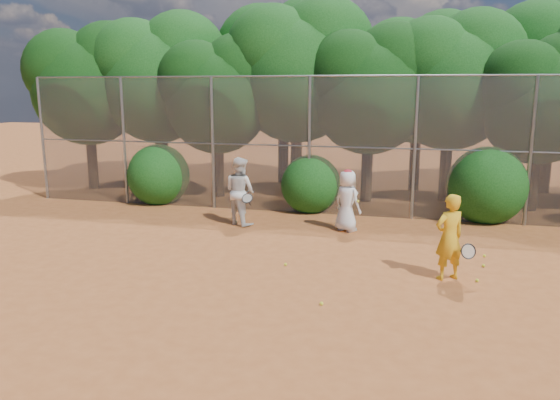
# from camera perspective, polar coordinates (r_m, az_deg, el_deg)

# --- Properties ---
(ground) EXTENTS (80.00, 80.00, 0.00)m
(ground) POSITION_cam_1_polar(r_m,az_deg,el_deg) (10.52, 1.99, -8.86)
(ground) COLOR #A55425
(ground) RESTS_ON ground
(fence_back) EXTENTS (20.05, 0.09, 4.03)m
(fence_back) POSITION_cam_1_polar(r_m,az_deg,el_deg) (15.86, 6.21, 5.72)
(fence_back) COLOR gray
(fence_back) RESTS_ON ground
(tree_0) EXTENTS (4.38, 3.81, 6.00)m
(tree_0) POSITION_cam_1_polar(r_m,az_deg,el_deg) (21.07, -19.36, 11.73)
(tree_0) COLOR black
(tree_0) RESTS_ON ground
(tree_1) EXTENTS (4.64, 4.03, 6.35)m
(tree_1) POSITION_cam_1_polar(r_m,az_deg,el_deg) (20.27, -12.53, 12.79)
(tree_1) COLOR black
(tree_1) RESTS_ON ground
(tree_2) EXTENTS (3.99, 3.47, 5.47)m
(tree_2) POSITION_cam_1_polar(r_m,az_deg,el_deg) (18.63, -6.43, 11.32)
(tree_2) COLOR black
(tree_2) RESTS_ON ground
(tree_3) EXTENTS (4.89, 4.26, 6.70)m
(tree_3) POSITION_cam_1_polar(r_m,az_deg,el_deg) (18.91, 1.98, 13.85)
(tree_3) COLOR black
(tree_3) RESTS_ON ground
(tree_4) EXTENTS (4.19, 3.64, 5.73)m
(tree_4) POSITION_cam_1_polar(r_m,az_deg,el_deg) (17.93, 9.52, 11.78)
(tree_4) COLOR black
(tree_4) RESTS_ON ground
(tree_5) EXTENTS (4.51, 3.92, 6.17)m
(tree_5) POSITION_cam_1_polar(r_m,az_deg,el_deg) (18.70, 17.61, 12.28)
(tree_5) COLOR black
(tree_5) RESTS_ON ground
(tree_6) EXTENTS (3.86, 3.36, 5.29)m
(tree_6) POSITION_cam_1_polar(r_m,az_deg,el_deg) (18.01, 25.72, 9.87)
(tree_6) COLOR black
(tree_6) RESTS_ON ground
(tree_9) EXTENTS (4.83, 4.20, 6.62)m
(tree_9) POSITION_cam_1_polar(r_m,az_deg,el_deg) (22.78, -12.22, 13.10)
(tree_9) COLOR black
(tree_9) RESTS_ON ground
(tree_10) EXTENTS (5.15, 4.48, 7.06)m
(tree_10) POSITION_cam_1_polar(r_m,az_deg,el_deg) (21.28, 0.57, 14.25)
(tree_10) COLOR black
(tree_10) RESTS_ON ground
(tree_11) EXTENTS (4.64, 4.03, 6.35)m
(tree_11) POSITION_cam_1_polar(r_m,az_deg,el_deg) (20.27, 14.49, 12.70)
(tree_11) COLOR black
(tree_11) RESTS_ON ground
(tree_12) EXTENTS (5.02, 4.37, 6.88)m
(tree_12) POSITION_cam_1_polar(r_m,az_deg,el_deg) (21.37, 27.00, 12.68)
(tree_12) COLOR black
(tree_12) RESTS_ON ground
(bush_0) EXTENTS (2.00, 2.00, 2.00)m
(bush_0) POSITION_cam_1_polar(r_m,az_deg,el_deg) (18.05, -12.57, 2.86)
(bush_0) COLOR #104211
(bush_0) RESTS_ON ground
(bush_1) EXTENTS (1.80, 1.80, 1.80)m
(bush_1) POSITION_cam_1_polar(r_m,az_deg,el_deg) (16.46, 3.23, 1.93)
(bush_1) COLOR #104211
(bush_1) RESTS_ON ground
(bush_2) EXTENTS (2.20, 2.20, 2.20)m
(bush_2) POSITION_cam_1_polar(r_m,az_deg,el_deg) (16.26, 20.82, 1.77)
(bush_2) COLOR #104211
(bush_2) RESTS_ON ground
(player_yellow) EXTENTS (0.88, 0.68, 1.70)m
(player_yellow) POSITION_cam_1_polar(r_m,az_deg,el_deg) (11.06, 17.27, -3.73)
(player_yellow) COLOR yellow
(player_yellow) RESTS_ON ground
(player_teen) EXTENTS (0.93, 0.85, 1.63)m
(player_teen) POSITION_cam_1_polar(r_m,az_deg,el_deg) (14.24, 7.03, -0.06)
(player_teen) COLOR white
(player_teen) RESTS_ON ground
(player_white) EXTENTS (1.13, 1.05, 1.85)m
(player_white) POSITION_cam_1_polar(r_m,az_deg,el_deg) (14.84, -4.21, 0.94)
(player_white) COLOR silver
(player_white) RESTS_ON ground
(ball_0) EXTENTS (0.07, 0.07, 0.07)m
(ball_0) POSITION_cam_1_polar(r_m,az_deg,el_deg) (12.26, 20.49, -6.43)
(ball_0) COLOR yellow
(ball_0) RESTS_ON ground
(ball_1) EXTENTS (0.07, 0.07, 0.07)m
(ball_1) POSITION_cam_1_polar(r_m,az_deg,el_deg) (12.94, 20.57, -5.48)
(ball_1) COLOR yellow
(ball_1) RESTS_ON ground
(ball_2) EXTENTS (0.07, 0.07, 0.07)m
(ball_2) POSITION_cam_1_polar(r_m,az_deg,el_deg) (9.60, 4.35, -10.74)
(ball_2) COLOR yellow
(ball_2) RESTS_ON ground
(ball_3) EXTENTS (0.07, 0.07, 0.07)m
(ball_3) POSITION_cam_1_polar(r_m,az_deg,el_deg) (11.31, 19.90, -7.91)
(ball_3) COLOR yellow
(ball_3) RESTS_ON ground
(ball_4) EXTENTS (0.07, 0.07, 0.07)m
(ball_4) POSITION_cam_1_polar(r_m,az_deg,el_deg) (11.56, 0.59, -6.75)
(ball_4) COLOR yellow
(ball_4) RESTS_ON ground
(ball_5) EXTENTS (0.07, 0.07, 0.07)m
(ball_5) POSITION_cam_1_polar(r_m,az_deg,el_deg) (13.05, 16.35, -5.06)
(ball_5) COLOR yellow
(ball_5) RESTS_ON ground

